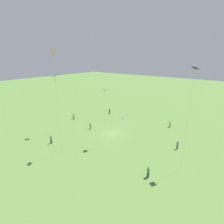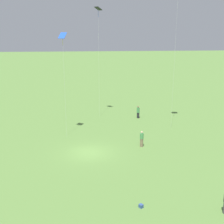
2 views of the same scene
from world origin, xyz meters
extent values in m
plane|color=#5B843D|center=(0.00, 0.00, 0.00)|extent=(240.00, 240.00, 0.00)
cylinder|color=#333D5B|center=(-1.09, -14.56, 0.43)|extent=(0.40, 0.40, 0.87)
cylinder|color=pink|center=(-1.09, -14.56, 1.18)|extent=(0.47, 0.47, 0.63)
sphere|color=tan|center=(-1.09, -14.56, 1.62)|extent=(0.24, 0.24, 0.24)
cylinder|color=#333D5B|center=(8.99, 14.20, 0.45)|extent=(0.50, 0.50, 0.89)
cylinder|color=#4C9956|center=(8.99, 14.20, 1.25)|extent=(0.59, 0.59, 0.72)
sphere|color=brown|center=(8.99, 14.20, 1.73)|extent=(0.24, 0.24, 0.24)
cylinder|color=#232328|center=(11.55, -6.88, 0.40)|extent=(0.45, 0.45, 0.80)
cylinder|color=#4C9956|center=(11.55, -6.88, 1.15)|extent=(0.53, 0.53, 0.69)
sphere|color=brown|center=(11.55, -6.88, 1.61)|extent=(0.24, 0.24, 0.24)
cylinder|color=#333D5B|center=(-2.23, 14.93, 0.46)|extent=(0.34, 0.34, 0.92)
cylinder|color=purple|center=(-2.23, 14.93, 1.24)|extent=(0.40, 0.40, 0.64)
sphere|color=beige|center=(-2.23, 14.93, 1.68)|extent=(0.24, 0.24, 0.24)
cylinder|color=#4C4C51|center=(-11.35, -9.35, 0.45)|extent=(0.43, 0.43, 0.90)
cylinder|color=#333338|center=(-11.35, -9.35, 1.18)|extent=(0.51, 0.51, 0.56)
sphere|color=tan|center=(-11.35, -9.35, 1.58)|extent=(0.24, 0.24, 0.24)
cylinder|color=#847056|center=(1.14, -5.59, 0.47)|extent=(0.39, 0.39, 0.93)
cylinder|color=#4C9956|center=(1.14, -5.59, 1.22)|extent=(0.46, 0.46, 0.58)
sphere|color=beige|center=(1.14, -5.59, 1.64)|extent=(0.24, 0.24, 0.24)
cylinder|color=#847056|center=(-12.25, 9.78, 0.41)|extent=(0.39, 0.39, 0.83)
cylinder|color=gold|center=(-12.25, 9.78, 1.13)|extent=(0.46, 0.46, 0.60)
sphere|color=brown|center=(-12.25, 9.78, 1.54)|extent=(0.24, 0.24, 0.24)
cube|color=blue|center=(5.16, 2.61, 11.47)|extent=(0.94, 1.02, 0.63)
cylinder|color=yellow|center=(5.16, 2.61, 10.83)|extent=(0.04, 0.04, 0.77)
cylinder|color=silver|center=(5.16, 2.61, 5.73)|extent=(0.01, 0.01, 11.47)
cube|color=orange|center=(6.87, -10.30, 18.47)|extent=(0.75, 0.94, 0.61)
cylinder|color=#E54C99|center=(6.87, -10.30, 17.78)|extent=(0.04, 0.04, 0.88)
cylinder|color=silver|center=(6.87, -10.30, 9.24)|extent=(0.01, 0.01, 18.47)
cube|color=black|center=(3.85, 17.52, 16.04)|extent=(1.06, 1.08, 0.37)
cylinder|color=yellow|center=(3.85, 17.52, 15.36)|extent=(0.04, 0.04, 0.86)
cylinder|color=silver|center=(3.85, 17.52, 8.02)|extent=(0.01, 0.01, 16.04)
cube|color=black|center=(12.75, -1.54, 14.57)|extent=(1.17, 1.15, 0.46)
cylinder|color=blue|center=(12.75, -1.54, 13.90)|extent=(0.04, 0.04, 0.82)
cylinder|color=silver|center=(12.75, -1.54, 7.29)|extent=(0.01, 0.01, 14.57)
cube|color=#33518C|center=(-10.23, -3.62, 0.13)|extent=(0.38, 0.37, 0.26)
camera|label=1|loc=(29.88, 23.45, 17.62)|focal=28.00mm
camera|label=2|loc=(-29.61, -0.01, 12.72)|focal=50.00mm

